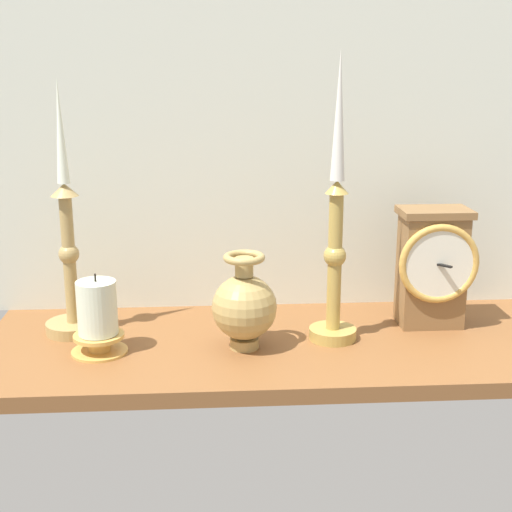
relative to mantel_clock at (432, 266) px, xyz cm
name	(u,v)px	position (x,y,z in cm)	size (l,w,h in cm)	color
ground_plane	(298,347)	(-22.91, -5.18, -11.53)	(100.00, 36.00, 2.40)	brown
back_wall	(288,124)	(-22.91, 13.32, 22.17)	(120.00, 2.00, 65.00)	silver
mantel_clock	(432,266)	(0.00, 0.00, 0.00)	(13.18, 9.87, 19.91)	brown
candlestick_tall_left	(335,240)	(-17.31, -4.87, 6.00)	(7.57, 7.57, 45.17)	#B09346
candlestick_tall_center	(69,259)	(-59.26, 0.62, 2.17)	(9.02, 9.02, 40.80)	tan
brass_vase_bulbous	(244,306)	(-31.61, -7.94, -3.42)	(10.04, 10.04, 15.11)	tan
pillar_candle_front	(98,319)	(-53.84, -8.41, -4.85)	(8.56, 8.56, 12.57)	gold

